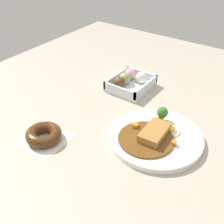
% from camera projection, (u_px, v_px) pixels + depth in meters
% --- Properties ---
extents(ground_plane, '(1.60, 1.60, 0.00)m').
position_uv_depth(ground_plane, '(144.00, 130.00, 0.90)').
color(ground_plane, '#B2A893').
extents(curry_plate, '(0.28, 0.28, 0.07)m').
position_uv_depth(curry_plate, '(155.00, 136.00, 0.86)').
color(curry_plate, white).
rests_on(curry_plate, ground_plane).
extents(donut_box, '(0.17, 0.14, 0.06)m').
position_uv_depth(donut_box, '(130.00, 82.00, 1.11)').
color(donut_box, silver).
rests_on(donut_box, ground_plane).
extents(chocolate_ring_donut, '(0.14, 0.14, 0.04)m').
position_uv_depth(chocolate_ring_donut, '(44.00, 135.00, 0.85)').
color(chocolate_ring_donut, white).
rests_on(chocolate_ring_donut, ground_plane).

